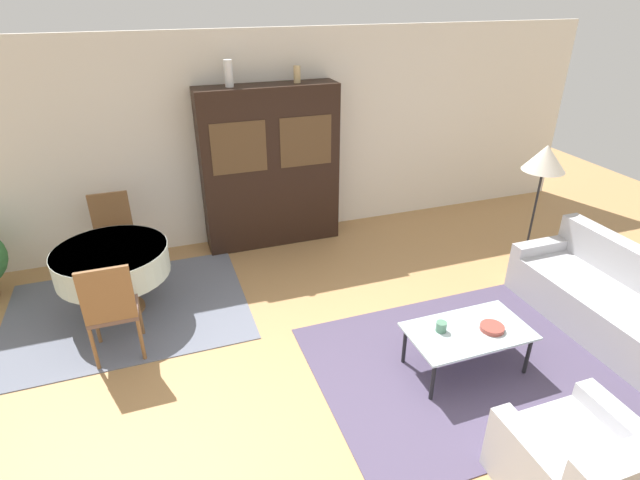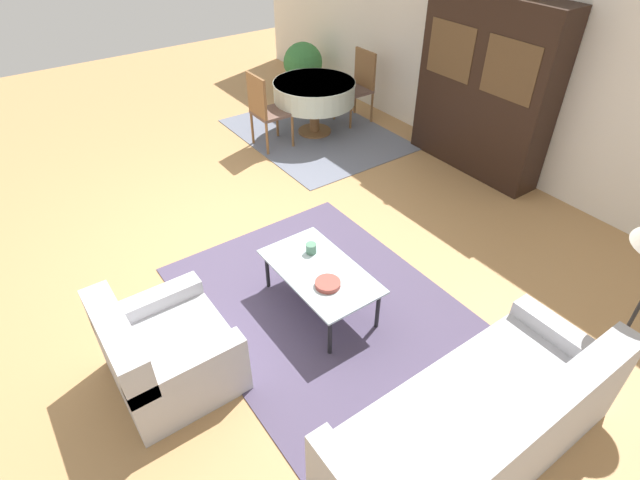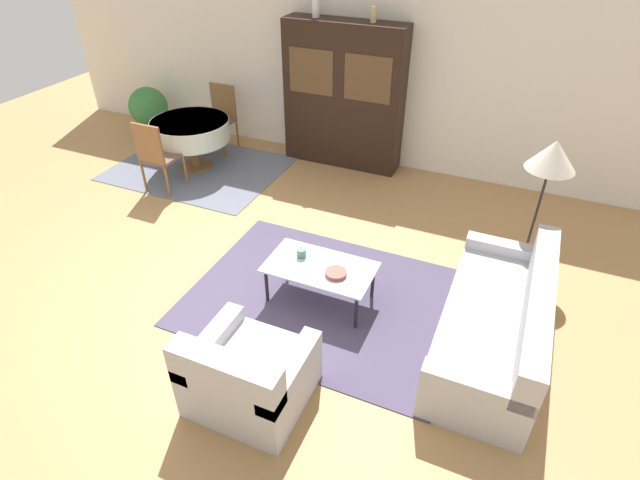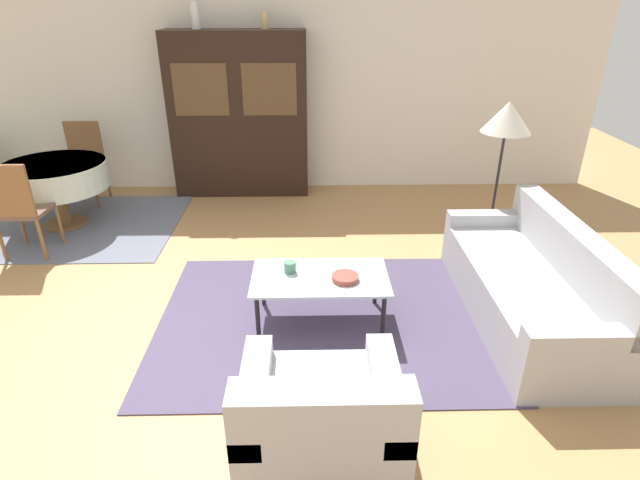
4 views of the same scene
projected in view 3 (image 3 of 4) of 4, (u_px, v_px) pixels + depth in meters
ground_plane at (209, 284)px, 5.41m from camera, size 14.00×14.00×0.00m
wall_back at (337, 68)px, 7.36m from camera, size 10.00×0.06×2.70m
area_rug at (324, 298)px, 5.22m from camera, size 2.75×2.08×0.01m
dining_rug at (199, 168)px, 7.66m from camera, size 2.50×1.90×0.01m
couch at (497, 325)px, 4.49m from camera, size 0.84×2.05×0.81m
armchair at (248, 376)px, 4.01m from camera, size 0.90×0.84×0.79m
coffee_table at (320, 269)px, 4.99m from camera, size 1.09×0.62×0.42m
display_cabinet at (344, 96)px, 7.27m from camera, size 1.76×0.42×2.08m
dining_table at (191, 130)px, 7.35m from camera, size 1.15×1.15×0.75m
dining_chair_near at (156, 154)px, 6.77m from camera, size 0.44×0.44×1.01m
dining_chair_far at (221, 114)px, 7.97m from camera, size 0.44×0.44×1.01m
floor_lamp at (552, 159)px, 4.92m from camera, size 0.49×0.49×1.52m
cup at (301, 253)px, 5.08m from camera, size 0.09×0.09×0.09m
bowl at (336, 273)px, 4.85m from camera, size 0.21×0.21×0.04m
vase_tall at (316, 5)px, 6.73m from camera, size 0.10×0.10×0.30m
vase_short at (374, 14)px, 6.49m from camera, size 0.08×0.08×0.20m
potted_plant at (149, 108)px, 8.48m from camera, size 0.65×0.65×0.82m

